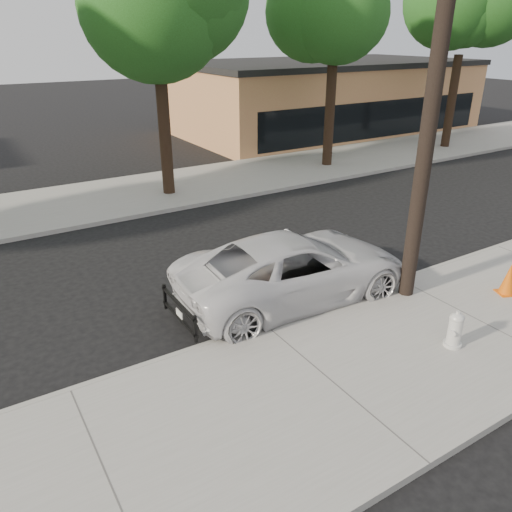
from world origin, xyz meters
name	(u,v)px	position (x,y,z in m)	size (l,w,h in m)	color
ground	(218,290)	(0.00, 0.00, 0.00)	(120.00, 120.00, 0.00)	black
near_sidewalk	(331,384)	(0.00, -4.30, 0.07)	(90.00, 4.40, 0.15)	gray
far_sidewalk	(113,198)	(0.00, 8.50, 0.07)	(90.00, 5.00, 0.15)	gray
curb_near	(264,327)	(0.00, -2.10, 0.07)	(90.00, 0.12, 0.16)	#9E9B93
building_main	(323,97)	(16.00, 16.00, 2.00)	(18.00, 10.00, 4.00)	#C67852
utility_pole	(434,92)	(3.60, -2.70, 4.70)	(1.40, 0.34, 9.00)	black
tree_d	(341,17)	(10.20, 7.95, 6.37)	(4.50, 4.35, 8.75)	black
tree_e	(471,11)	(18.21, 7.74, 6.70)	(4.80, 4.65, 9.25)	black
police_cruiser	(294,268)	(1.36, -1.25, 0.78)	(2.58, 5.61, 1.56)	silver
fire_hydrant	(455,330)	(2.72, -4.72, 0.50)	(0.39, 0.35, 0.73)	silver
traffic_cone	(509,279)	(5.59, -3.96, 0.52)	(0.52, 0.52, 0.77)	#E45F0C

